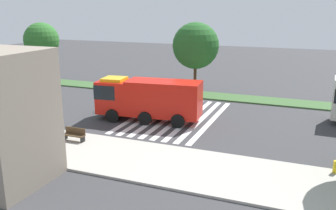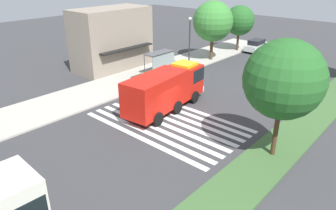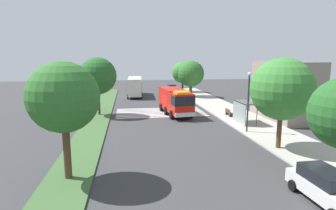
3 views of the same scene
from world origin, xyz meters
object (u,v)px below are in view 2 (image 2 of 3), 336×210
bench_near_shelter (136,79)px  sidewalk_tree_east (213,21)px  median_tree_far_west (284,80)px  parked_car_mid (257,45)px  bus_stop_shelter (161,59)px  street_lamp (190,39)px  fire_truck (167,87)px  sidewalk_tree_far_east (240,21)px

bench_near_shelter → sidewalk_tree_east: bearing=-2.7°
sidewalk_tree_east → median_tree_far_west: bearing=-135.5°
parked_car_mid → bus_stop_shelter: bearing=169.6°
bus_stop_shelter → median_tree_far_west: bearing=-114.0°
bench_near_shelter → median_tree_far_west: (-3.41, -16.63, 4.64)m
street_lamp → sidewalk_tree_east: sidewalk_tree_east is taller
fire_truck → sidewalk_tree_far_east: (21.96, 5.94, 2.41)m
fire_truck → sidewalk_tree_far_east: size_ratio=1.42×
parked_car_mid → bench_near_shelter: parked_car_mid is taller
street_lamp → sidewalk_tree_far_east: bearing=1.9°
parked_car_mid → sidewalk_tree_east: sidewalk_tree_east is taller
parked_car_mid → sidewalk_tree_east: size_ratio=0.63×
parked_car_mid → median_tree_far_west: bearing=-151.8°
bench_near_shelter → sidewalk_tree_east: sidewalk_tree_east is taller
parked_car_mid → median_tree_far_west: 28.60m
street_lamp → sidewalk_tree_east: 5.38m
sidewalk_tree_east → sidewalk_tree_far_east: bearing=0.0°
fire_truck → sidewalk_tree_far_east: 22.88m
bench_near_shelter → sidewalk_tree_far_east: sidewalk_tree_far_east is taller
parked_car_mid → sidewalk_tree_east: (-8.35, 2.20, 4.12)m
bench_near_shelter → sidewalk_tree_east: 13.64m
fire_truck → median_tree_far_west: 10.66m
parked_car_mid → sidewalk_tree_east: bearing=164.2°
bench_near_shelter → street_lamp: street_lamp is taller
bus_stop_shelter → sidewalk_tree_east: bearing=-4.1°
fire_truck → median_tree_far_west: median_tree_far_west is taller
parked_car_mid → bus_stop_shelter: size_ratio=1.34×
bus_stop_shelter → street_lamp: bearing=-15.6°
bench_near_shelter → street_lamp: size_ratio=0.27×
bus_stop_shelter → sidewalk_tree_east: 9.45m
bus_stop_shelter → street_lamp: (3.69, -1.03, 1.81)m
fire_truck → median_tree_far_west: bearing=-102.2°
fire_truck → bus_stop_shelter: bearing=39.4°
street_lamp → sidewalk_tree_east: size_ratio=0.81×
sidewalk_tree_east → sidewalk_tree_far_east: sidewalk_tree_east is taller
fire_truck → median_tree_far_west: (-1.02, -10.08, 3.29)m
street_lamp → bench_near_shelter: bearing=172.5°
bench_near_shelter → median_tree_far_west: median_tree_far_west is taller
bench_near_shelter → sidewalk_tree_far_east: (19.58, -0.61, 3.76)m
sidewalk_tree_far_east → median_tree_far_west: size_ratio=0.84×
street_lamp → sidewalk_tree_east: bearing=4.4°
fire_truck → street_lamp: (10.07, 5.54, 1.75)m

